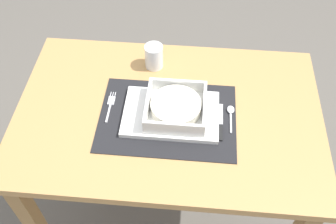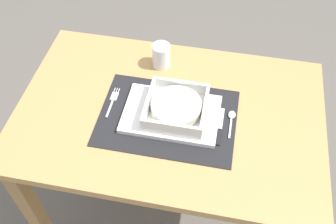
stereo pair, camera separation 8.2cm
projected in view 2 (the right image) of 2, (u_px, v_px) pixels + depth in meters
name	position (u px, v px, depth m)	size (l,w,h in m)	color
ground_plane	(169.00, 211.00, 1.84)	(6.00, 6.00, 0.00)	#59544C
dining_table	(169.00, 132.00, 1.36)	(1.00, 0.65, 0.74)	#B2844C
placemat	(168.00, 118.00, 1.25)	(0.44, 0.31, 0.00)	black
serving_plate	(171.00, 114.00, 1.25)	(0.31, 0.20, 0.02)	white
porridge_bowl	(176.00, 108.00, 1.22)	(0.19, 0.19, 0.05)	white
fork	(113.00, 100.00, 1.29)	(0.02, 0.13, 0.00)	silver
spoon	(232.00, 117.00, 1.24)	(0.02, 0.11, 0.01)	silver
butter_knife	(220.00, 129.00, 1.22)	(0.01, 0.14, 0.01)	black
drinking_glass	(161.00, 56.00, 1.38)	(0.06, 0.06, 0.09)	white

